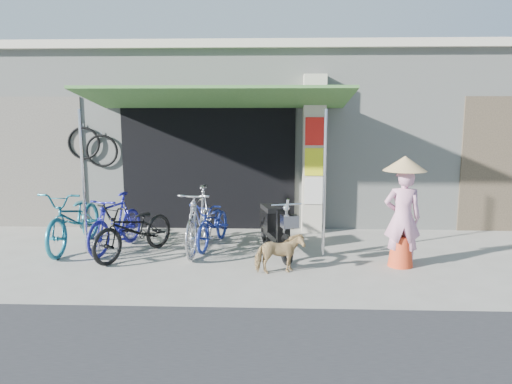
{
  "coord_description": "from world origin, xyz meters",
  "views": [
    {
      "loc": [
        0.12,
        -7.14,
        2.34
      ],
      "look_at": [
        -0.2,
        1.0,
        1.0
      ],
      "focal_mm": 35.0,
      "sensor_mm": 36.0,
      "label": 1
    }
  ],
  "objects_px": {
    "bike_black": "(135,229)",
    "bike_silver": "(200,219)",
    "bike_blue": "(116,223)",
    "nun": "(403,212)",
    "moped": "(275,228)",
    "bike_teal": "(75,219)",
    "bike_navy": "(213,223)",
    "street_dog": "(279,254)"
  },
  "relations": [
    {
      "from": "bike_black",
      "to": "bike_silver",
      "type": "relative_size",
      "value": 0.95
    },
    {
      "from": "bike_blue",
      "to": "nun",
      "type": "relative_size",
      "value": 0.95
    },
    {
      "from": "bike_blue",
      "to": "bike_black",
      "type": "xyz_separation_m",
      "value": [
        0.42,
        -0.34,
        -0.03
      ]
    },
    {
      "from": "bike_black",
      "to": "moped",
      "type": "relative_size",
      "value": 1.04
    },
    {
      "from": "bike_teal",
      "to": "bike_blue",
      "type": "relative_size",
      "value": 1.24
    },
    {
      "from": "bike_blue",
      "to": "moped",
      "type": "relative_size",
      "value": 0.96
    },
    {
      "from": "bike_blue",
      "to": "bike_black",
      "type": "relative_size",
      "value": 0.92
    },
    {
      "from": "bike_black",
      "to": "nun",
      "type": "bearing_deg",
      "value": 23.66
    },
    {
      "from": "bike_teal",
      "to": "moped",
      "type": "height_order",
      "value": "bike_teal"
    },
    {
      "from": "bike_teal",
      "to": "bike_navy",
      "type": "bearing_deg",
      "value": 8.08
    },
    {
      "from": "street_dog",
      "to": "moped",
      "type": "bearing_deg",
      "value": -12.0
    },
    {
      "from": "bike_silver",
      "to": "bike_navy",
      "type": "xyz_separation_m",
      "value": [
        0.19,
        0.32,
        -0.14
      ]
    },
    {
      "from": "bike_black",
      "to": "bike_blue",
      "type": "bearing_deg",
      "value": 169.19
    },
    {
      "from": "bike_silver",
      "to": "street_dog",
      "type": "xyz_separation_m",
      "value": [
        1.32,
        -1.1,
        -0.25
      ]
    },
    {
      "from": "moped",
      "to": "nun",
      "type": "xyz_separation_m",
      "value": [
        1.91,
        -0.58,
        0.4
      ]
    },
    {
      "from": "bike_navy",
      "to": "bike_teal",
      "type": "bearing_deg",
      "value": -163.17
    },
    {
      "from": "bike_teal",
      "to": "street_dog",
      "type": "xyz_separation_m",
      "value": [
        3.46,
        -1.19,
        -0.22
      ]
    },
    {
      "from": "bike_silver",
      "to": "nun",
      "type": "xyz_separation_m",
      "value": [
        3.16,
        -0.69,
        0.29
      ]
    },
    {
      "from": "bike_teal",
      "to": "nun",
      "type": "bearing_deg",
      "value": -5.86
    },
    {
      "from": "bike_silver",
      "to": "street_dog",
      "type": "relative_size",
      "value": 2.58
    },
    {
      "from": "bike_teal",
      "to": "bike_silver",
      "type": "relative_size",
      "value": 1.09
    },
    {
      "from": "street_dog",
      "to": "nun",
      "type": "xyz_separation_m",
      "value": [
        1.84,
        0.41,
        0.54
      ]
    },
    {
      "from": "bike_teal",
      "to": "nun",
      "type": "height_order",
      "value": "nun"
    },
    {
      "from": "bike_teal",
      "to": "bike_navy",
      "type": "distance_m",
      "value": 2.35
    },
    {
      "from": "street_dog",
      "to": "bike_black",
      "type": "bearing_deg",
      "value": 56.14
    },
    {
      "from": "bike_navy",
      "to": "bike_black",
      "type": "bearing_deg",
      "value": -139.67
    },
    {
      "from": "bike_teal",
      "to": "bike_navy",
      "type": "relative_size",
      "value": 1.28
    },
    {
      "from": "bike_black",
      "to": "moped",
      "type": "bearing_deg",
      "value": 34.27
    },
    {
      "from": "bike_navy",
      "to": "moped",
      "type": "xyz_separation_m",
      "value": [
        1.07,
        -0.43,
        0.03
      ]
    },
    {
      "from": "bike_blue",
      "to": "bike_black",
      "type": "bearing_deg",
      "value": -24.14
    },
    {
      "from": "bike_blue",
      "to": "nun",
      "type": "distance_m",
      "value": 4.65
    },
    {
      "from": "bike_navy",
      "to": "nun",
      "type": "distance_m",
      "value": 3.17
    },
    {
      "from": "nun",
      "to": "bike_teal",
      "type": "bearing_deg",
      "value": -4.6
    },
    {
      "from": "bike_navy",
      "to": "moped",
      "type": "relative_size",
      "value": 0.93
    },
    {
      "from": "bike_silver",
      "to": "moped",
      "type": "relative_size",
      "value": 1.09
    },
    {
      "from": "street_dog",
      "to": "nun",
      "type": "height_order",
      "value": "nun"
    },
    {
      "from": "street_dog",
      "to": "nun",
      "type": "bearing_deg",
      "value": -93.04
    },
    {
      "from": "bike_silver",
      "to": "bike_black",
      "type": "bearing_deg",
      "value": -156.17
    },
    {
      "from": "bike_silver",
      "to": "nun",
      "type": "height_order",
      "value": "nun"
    },
    {
      "from": "bike_silver",
      "to": "nun",
      "type": "distance_m",
      "value": 3.25
    },
    {
      "from": "bike_teal",
      "to": "street_dog",
      "type": "bearing_deg",
      "value": -16.52
    },
    {
      "from": "bike_black",
      "to": "nun",
      "type": "xyz_separation_m",
      "value": [
        4.16,
        -0.35,
        0.38
      ]
    }
  ]
}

